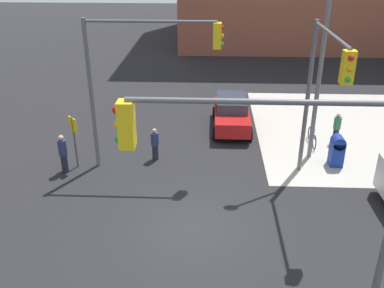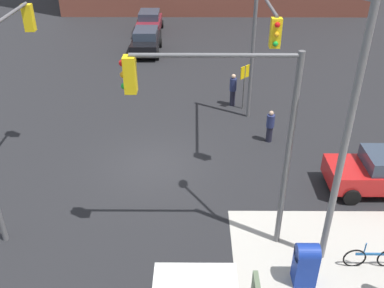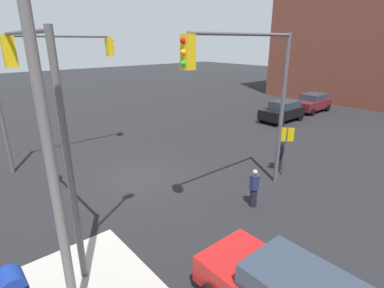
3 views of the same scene
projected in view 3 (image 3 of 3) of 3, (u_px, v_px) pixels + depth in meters
The scene contains 10 objects.
ground_plane at pixel (140, 177), 14.32m from camera, with size 120.00×120.00×0.00m, color black.
traffic_signal_nw_corner at pixel (252, 85), 11.03m from camera, with size 5.58×0.36×6.50m.
traffic_signal_se_corner at pixel (48, 73), 14.69m from camera, with size 6.05×0.36×6.50m.
traffic_signal_ne_corner at pixel (39, 102), 8.11m from camera, with size 0.36×4.79×6.50m.
street_lamp_corner at pixel (59, 121), 5.76m from camera, with size 2.39×1.59×8.00m.
warning_sign_two_way at pixel (286, 143), 14.00m from camera, with size 0.48×0.48×2.40m.
hatchback_black at pixel (282, 111), 24.02m from camera, with size 3.95×2.02×1.62m.
sedan_maroon at pixel (312, 103), 27.25m from camera, with size 4.00×2.02×1.62m.
pedestrian_crossing at pixel (280, 152), 14.86m from camera, with size 0.36×0.36×1.77m.
pedestrian_waiting at pixel (254, 188), 11.56m from camera, with size 0.36×0.36×1.55m.
Camera 3 is at (6.57, 11.52, 6.17)m, focal length 28.00 mm.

